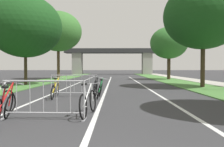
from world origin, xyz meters
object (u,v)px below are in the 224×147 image
Objects in this scene: crowd_barrier_second at (74,86)px; bicycle_green_4 at (100,90)px; bicycle_red_1 at (3,108)px; crowd_barrier_nearest at (43,100)px; tree_left_pine_near at (25,27)px; tree_left_maple_mid at (58,32)px; tree_right_oak_mid at (169,43)px; bicycle_yellow_3 at (55,90)px; tree_right_cypress_far at (203,16)px; bicycle_black_0 at (95,88)px; bicycle_white_5 at (88,102)px.

crowd_barrier_second reaches higher than bicycle_green_4.
bicycle_red_1 is (-0.80, -5.17, -0.13)m from crowd_barrier_second.
crowd_barrier_second is (-0.05, 4.74, 0.00)m from crowd_barrier_nearest.
tree_left_pine_near reaches higher than bicycle_green_4.
crowd_barrier_nearest is at bearing -76.68° from tree_left_maple_mid.
tree_left_maple_mid reaches higher than tree_left_pine_near.
tree_right_oak_mid is 3.62× the size of bicycle_yellow_3.
tree_right_cypress_far reaches higher than tree_left_pine_near.
bicycle_green_4 is (1.27, -0.47, -0.15)m from crowd_barrier_second.
tree_right_oak_mid is 23.10m from bicycle_red_1.
bicycle_black_0 is at bearing 79.91° from crowd_barrier_nearest.
tree_right_cypress_far reaches higher than bicycle_red_1.
bicycle_green_4 is at bearing -49.25° from tree_left_pine_near.
tree_left_maple_mid is at bearing 100.28° from bicycle_yellow_3.
crowd_barrier_nearest is at bearing -65.99° from tree_left_pine_near.
bicycle_yellow_3 is 2.03m from bicycle_green_4.
crowd_barrier_nearest is at bearing -104.34° from bicycle_green_4.
tree_left_maple_mid is at bearing 114.14° from bicycle_white_5.
tree_right_cypress_far is 13.56m from crowd_barrier_nearest.
tree_left_pine_near is 9.98m from bicycle_black_0.
crowd_barrier_nearest is at bearing -129.54° from tree_right_cypress_far.
bicycle_yellow_3 is at bearing 78.16° from bicycle_red_1.
tree_right_cypress_far is at bearing 60.78° from bicycle_white_5.
crowd_barrier_second is at bearing -148.01° from tree_right_cypress_far.
tree_right_cypress_far is 4.37× the size of bicycle_red_1.
tree_right_oak_mid is at bearing 67.80° from crowd_barrier_nearest.
bicycle_green_4 is (6.46, -7.50, -4.31)m from tree_left_pine_near.
tree_right_cypress_far is at bearing -41.25° from tree_left_maple_mid.
tree_right_cypress_far is at bearing 50.46° from crowd_barrier_nearest.
crowd_barrier_second is at bearing 113.29° from bicycle_white_5.
crowd_barrier_second is (5.19, -7.02, -4.16)m from tree_left_pine_near.
tree_right_cypress_far is 4.14× the size of bicycle_black_0.
tree_left_maple_mid is at bearing 138.75° from tree_right_cypress_far.
tree_left_maple_mid reaches higher than tree_right_oak_mid.
bicycle_yellow_3 is at bearing -59.74° from tree_left_pine_near.
bicycle_white_5 is at bearing -109.87° from tree_right_oak_mid.
tree_right_cypress_far reaches higher than crowd_barrier_second.
bicycle_red_1 reaches higher than crowd_barrier_second.
bicycle_white_5 is (-7.19, -19.89, -3.96)m from tree_right_oak_mid.
bicycle_red_1 reaches higher than crowd_barrier_nearest.
bicycle_red_1 is at bearing -94.15° from bicycle_yellow_3.
bicycle_green_4 is at bearing 97.83° from bicycle_black_0.
tree_left_maple_mid is 22.52m from bicycle_white_5.
bicycle_black_0 is 5.90m from bicycle_red_1.
bicycle_red_1 reaches higher than bicycle_white_5.
bicycle_red_1 is (4.22, -21.87, -5.51)m from tree_left_maple_mid.
tree_right_oak_mid is 3.48× the size of bicycle_black_0.
bicycle_red_1 is 2.20m from bicycle_white_5.
crowd_barrier_nearest is at bearing -148.33° from bicycle_white_5.
tree_left_maple_mid is 4.67× the size of bicycle_white_5.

